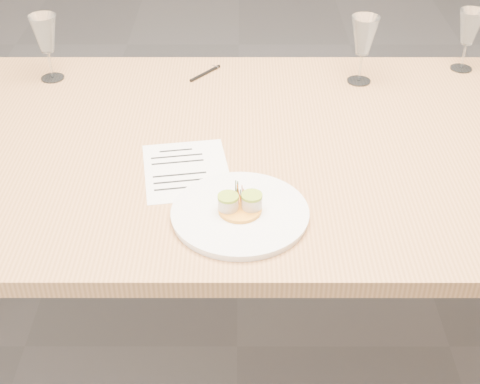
{
  "coord_description": "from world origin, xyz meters",
  "views": [
    {
      "loc": [
        0.01,
        -1.41,
        1.62
      ],
      "look_at": [
        0.01,
        -0.28,
        0.8
      ],
      "focal_mm": 50.0,
      "sensor_mm": 36.0,
      "label": 1
    }
  ],
  "objects_px": {
    "dining_table": "(236,165)",
    "ballpoint_pen": "(205,73)",
    "wine_glass_1": "(364,37)",
    "wine_glass_0": "(45,35)",
    "wine_glass_2": "(469,29)",
    "dinner_plate": "(240,212)",
    "recipe_sheet": "(186,170)"
  },
  "relations": [
    {
      "from": "dining_table",
      "to": "ballpoint_pen",
      "type": "bearing_deg",
      "value": 103.72
    },
    {
      "from": "dining_table",
      "to": "wine_glass_1",
      "type": "height_order",
      "value": "wine_glass_1"
    },
    {
      "from": "wine_glass_0",
      "to": "wine_glass_1",
      "type": "xyz_separation_m",
      "value": [
        0.89,
        -0.02,
        0.0
      ]
    },
    {
      "from": "dining_table",
      "to": "wine_glass_0",
      "type": "xyz_separation_m",
      "value": [
        -0.54,
        0.35,
        0.2
      ]
    },
    {
      "from": "ballpoint_pen",
      "to": "wine_glass_2",
      "type": "height_order",
      "value": "wine_glass_2"
    },
    {
      "from": "dining_table",
      "to": "wine_glass_1",
      "type": "bearing_deg",
      "value": 43.57
    },
    {
      "from": "wine_glass_0",
      "to": "wine_glass_2",
      "type": "relative_size",
      "value": 1.05
    },
    {
      "from": "wine_glass_0",
      "to": "dinner_plate",
      "type": "bearing_deg",
      "value": -50.13
    },
    {
      "from": "dining_table",
      "to": "dinner_plate",
      "type": "relative_size",
      "value": 8.23
    },
    {
      "from": "wine_glass_0",
      "to": "wine_glass_2",
      "type": "bearing_deg",
      "value": 3.04
    },
    {
      "from": "dining_table",
      "to": "ballpoint_pen",
      "type": "height_order",
      "value": "ballpoint_pen"
    },
    {
      "from": "recipe_sheet",
      "to": "wine_glass_1",
      "type": "relative_size",
      "value": 1.42
    },
    {
      "from": "dining_table",
      "to": "wine_glass_1",
      "type": "relative_size",
      "value": 12.41
    },
    {
      "from": "dinner_plate",
      "to": "wine_glass_2",
      "type": "relative_size",
      "value": 1.61
    },
    {
      "from": "wine_glass_2",
      "to": "ballpoint_pen",
      "type": "bearing_deg",
      "value": -177.23
    },
    {
      "from": "wine_glass_0",
      "to": "wine_glass_2",
      "type": "height_order",
      "value": "wine_glass_0"
    },
    {
      "from": "dinner_plate",
      "to": "recipe_sheet",
      "type": "relative_size",
      "value": 1.06
    },
    {
      "from": "ballpoint_pen",
      "to": "dining_table",
      "type": "bearing_deg",
      "value": -127.25
    },
    {
      "from": "dining_table",
      "to": "recipe_sheet",
      "type": "bearing_deg",
      "value": -133.07
    },
    {
      "from": "dinner_plate",
      "to": "wine_glass_2",
      "type": "bearing_deg",
      "value": 47.4
    },
    {
      "from": "dining_table",
      "to": "wine_glass_2",
      "type": "bearing_deg",
      "value": 31.96
    },
    {
      "from": "recipe_sheet",
      "to": "wine_glass_2",
      "type": "height_order",
      "value": "wine_glass_2"
    },
    {
      "from": "dining_table",
      "to": "wine_glass_0",
      "type": "bearing_deg",
      "value": 146.6
    },
    {
      "from": "recipe_sheet",
      "to": "wine_glass_0",
      "type": "xyz_separation_m",
      "value": [
        -0.42,
        0.48,
        0.13
      ]
    },
    {
      "from": "dinner_plate",
      "to": "wine_glass_0",
      "type": "relative_size",
      "value": 1.54
    },
    {
      "from": "dinner_plate",
      "to": "ballpoint_pen",
      "type": "bearing_deg",
      "value": 98.57
    },
    {
      "from": "recipe_sheet",
      "to": "ballpoint_pen",
      "type": "bearing_deg",
      "value": 78.18
    },
    {
      "from": "ballpoint_pen",
      "to": "wine_glass_0",
      "type": "xyz_separation_m",
      "value": [
        -0.44,
        -0.03,
        0.13
      ]
    },
    {
      "from": "dining_table",
      "to": "dinner_plate",
      "type": "bearing_deg",
      "value": -88.17
    },
    {
      "from": "wine_glass_2",
      "to": "dinner_plate",
      "type": "bearing_deg",
      "value": -132.6
    },
    {
      "from": "wine_glass_1",
      "to": "wine_glass_2",
      "type": "bearing_deg",
      "value": 14.63
    },
    {
      "from": "ballpoint_pen",
      "to": "wine_glass_2",
      "type": "bearing_deg",
      "value": -48.2
    }
  ]
}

